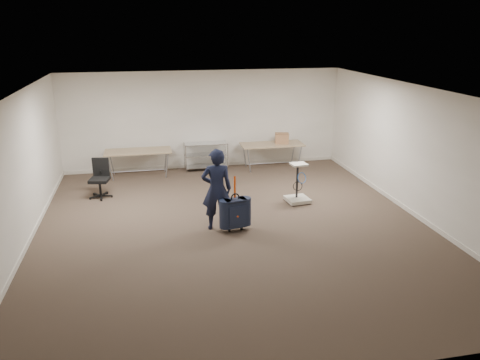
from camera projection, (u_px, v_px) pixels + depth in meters
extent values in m
plane|color=#413127|center=(234.00, 227.00, 9.71)|extent=(9.00, 9.00, 0.00)
plane|color=beige|center=(204.00, 120.00, 13.45)|extent=(8.00, 0.00, 8.00)
plane|color=beige|center=(312.00, 275.00, 5.08)|extent=(8.00, 0.00, 8.00)
plane|color=beige|center=(18.00, 175.00, 8.49)|extent=(0.00, 9.00, 9.00)
plane|color=beige|center=(416.00, 152.00, 10.04)|extent=(0.00, 9.00, 9.00)
plane|color=white|center=(233.00, 91.00, 8.83)|extent=(8.00, 8.00, 0.00)
cube|color=silver|center=(205.00, 165.00, 13.86)|extent=(8.00, 0.02, 0.10)
cube|color=silver|center=(29.00, 242.00, 8.92)|extent=(0.02, 9.00, 0.10)
cube|color=silver|center=(409.00, 210.00, 10.46)|extent=(0.02, 9.00, 0.10)
cube|color=tan|center=(138.00, 151.00, 12.79)|extent=(1.80, 0.75, 0.03)
cylinder|color=gray|center=(139.00, 171.00, 12.96)|extent=(1.50, 0.02, 0.02)
cylinder|color=gray|center=(110.00, 169.00, 12.48)|extent=(0.13, 0.04, 0.69)
cylinder|color=gray|center=(167.00, 165.00, 12.77)|extent=(0.13, 0.04, 0.69)
cylinder|color=gray|center=(112.00, 163.00, 13.04)|extent=(0.13, 0.04, 0.69)
cylinder|color=gray|center=(166.00, 160.00, 13.33)|extent=(0.13, 0.04, 0.69)
cube|color=tan|center=(272.00, 144.00, 13.52)|extent=(1.80, 0.75, 0.03)
cylinder|color=gray|center=(272.00, 163.00, 13.70)|extent=(1.50, 0.02, 0.02)
cylinder|color=gray|center=(249.00, 161.00, 13.21)|extent=(0.13, 0.04, 0.69)
cylinder|color=gray|center=(300.00, 158.00, 13.50)|extent=(0.13, 0.04, 0.69)
cylinder|color=gray|center=(244.00, 155.00, 13.77)|extent=(0.13, 0.04, 0.69)
cylinder|color=gray|center=(293.00, 153.00, 14.06)|extent=(0.13, 0.04, 0.69)
cylinder|color=silver|center=(186.00, 159.00, 13.16)|extent=(0.02, 0.02, 0.80)
cylinder|color=silver|center=(228.00, 157.00, 13.39)|extent=(0.02, 0.02, 0.80)
cylinder|color=silver|center=(184.00, 155.00, 13.58)|extent=(0.02, 0.02, 0.80)
cylinder|color=silver|center=(225.00, 153.00, 13.81)|extent=(0.02, 0.02, 0.80)
cube|color=silver|center=(206.00, 166.00, 13.58)|extent=(1.20, 0.45, 0.02)
cube|color=silver|center=(206.00, 154.00, 13.47)|extent=(1.20, 0.45, 0.02)
cube|color=silver|center=(206.00, 143.00, 13.37)|extent=(1.20, 0.45, 0.01)
imported|color=black|center=(217.00, 189.00, 9.40)|extent=(0.64, 0.45, 1.69)
cube|color=black|center=(235.00, 213.00, 9.40)|extent=(0.46, 0.31, 0.58)
cube|color=black|center=(235.00, 226.00, 9.52)|extent=(0.41, 0.23, 0.03)
cylinder|color=black|center=(229.00, 230.00, 9.47)|extent=(0.04, 0.08, 0.08)
cylinder|color=black|center=(241.00, 228.00, 9.56)|extent=(0.04, 0.08, 0.08)
torus|color=black|center=(235.00, 197.00, 9.30)|extent=(0.19, 0.06, 0.18)
cube|color=#FD4B0D|center=(235.00, 187.00, 9.25)|extent=(0.04, 0.01, 0.45)
cylinder|color=black|center=(101.00, 196.00, 11.38)|extent=(0.57, 0.57, 0.09)
cylinder|color=black|center=(100.00, 188.00, 11.32)|extent=(0.06, 0.06, 0.38)
cube|color=black|center=(99.00, 180.00, 11.26)|extent=(0.52, 0.52, 0.08)
cube|color=black|center=(101.00, 167.00, 11.37)|extent=(0.40, 0.14, 0.46)
cube|color=beige|center=(297.00, 199.00, 11.08)|extent=(0.57, 0.57, 0.08)
cylinder|color=black|center=(292.00, 205.00, 10.86)|extent=(0.06, 0.06, 0.04)
cylinder|color=black|center=(297.00, 181.00, 10.99)|extent=(0.05, 0.05, 0.83)
cube|color=beige|center=(299.00, 164.00, 10.81)|extent=(0.39, 0.35, 0.04)
torus|color=blue|center=(302.00, 178.00, 10.84)|extent=(0.27, 0.13, 0.25)
cube|color=#A3794C|center=(282.00, 138.00, 13.56)|extent=(0.44, 0.37, 0.29)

